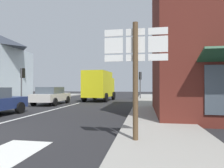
# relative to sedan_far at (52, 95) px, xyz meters

# --- Properties ---
(ground_plane) EXTENTS (80.00, 80.00, 0.00)m
(ground_plane) POSITION_rel_sedan_far_xyz_m (1.87, -0.31, -0.76)
(ground_plane) COLOR #232326
(sidewalk_right) EXTENTS (2.67, 44.00, 0.14)m
(sidewalk_right) POSITION_rel_sedan_far_xyz_m (8.29, -2.31, -0.69)
(sidewalk_right) COLOR gray
(sidewalk_right) RESTS_ON ground
(lane_centre_stripe) EXTENTS (0.16, 12.00, 0.01)m
(lane_centre_stripe) POSITION_rel_sedan_far_xyz_m (1.87, -4.31, -0.75)
(lane_centre_stripe) COLOR silver
(lane_centre_stripe) RESTS_ON ground
(lane_turn_arrow) EXTENTS (1.20, 2.20, 0.01)m
(lane_turn_arrow) POSITION_rel_sedan_far_xyz_m (4.66, -11.31, -0.75)
(lane_turn_arrow) COLOR silver
(lane_turn_arrow) RESTS_ON ground
(sedan_far) EXTENTS (2.06, 4.25, 1.47)m
(sedan_far) POSITION_rel_sedan_far_xyz_m (0.00, 0.00, 0.00)
(sedan_far) COLOR beige
(sedan_far) RESTS_ON ground
(delivery_truck) EXTENTS (2.74, 5.12, 3.05)m
(delivery_truck) POSITION_rel_sedan_far_xyz_m (3.06, 4.49, 0.89)
(delivery_truck) COLOR yellow
(delivery_truck) RESTS_ON ground
(route_sign_post) EXTENTS (1.66, 0.14, 3.20)m
(route_sign_post) POSITION_rel_sedan_far_xyz_m (7.49, -10.06, 1.24)
(route_sign_post) COLOR brown
(route_sign_post) RESTS_ON ground
(traffic_light_near_left) EXTENTS (0.30, 0.49, 3.22)m
(traffic_light_near_left) POSITION_rel_sedan_far_xyz_m (-3.52, 1.17, 1.62)
(traffic_light_near_left) COLOR #47474C
(traffic_light_near_left) RESTS_ON ground
(traffic_light_far_right) EXTENTS (0.30, 0.49, 3.21)m
(traffic_light_far_right) POSITION_rel_sedan_far_xyz_m (7.25, 7.45, 1.61)
(traffic_light_far_right) COLOR #47474C
(traffic_light_far_right) RESTS_ON ground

